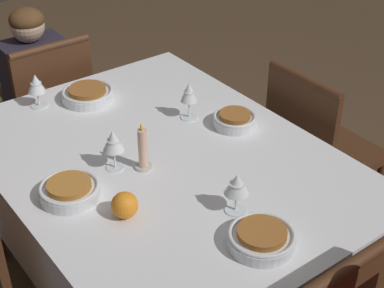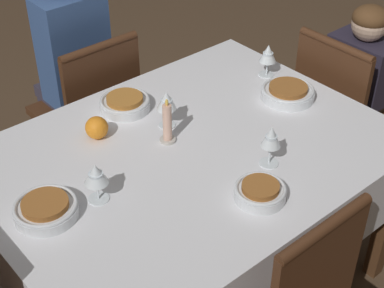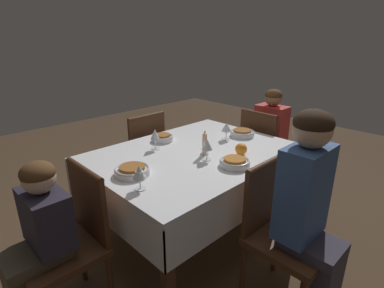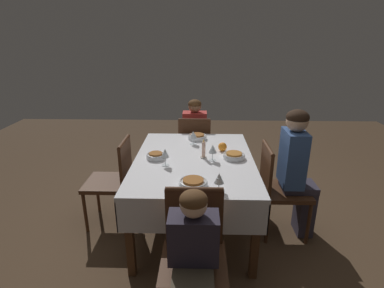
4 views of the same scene
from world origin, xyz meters
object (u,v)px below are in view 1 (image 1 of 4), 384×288
Objects in this scene: chair_west at (48,108)px; wine_glass_west at (36,85)px; bowl_west at (88,94)px; wine_glass_north at (189,93)px; candle_centerpiece at (143,151)px; bowl_east at (262,238)px; dining_table at (163,176)px; wine_glass_south at (113,142)px; bowl_south at (70,190)px; person_child_dark at (33,88)px; bowl_north at (235,119)px; orange_fruit at (125,205)px; chair_north at (316,147)px; wine_glass_east at (237,185)px.

wine_glass_west is at bearing 64.07° from chair_west.
bowl_west is 1.51× the size of wine_glass_west.
wine_glass_north is 0.87× the size of candle_centerpiece.
wine_glass_north reaches higher than bowl_east.
bowl_west is at bearing 91.81° from chair_west.
candle_centerpiece reaches higher than bowl_west.
dining_table is 8.16× the size of candle_centerpiece.
dining_table is 9.68× the size of wine_glass_south.
wine_glass_north is (-0.17, 0.25, 0.19)m from dining_table.
bowl_south is at bearing -88.55° from dining_table.
bowl_south is (0.01, -0.37, 0.11)m from dining_table.
person_child_dark reaches higher than bowl_north.
bowl_north is at bearing 108.71° from orange_fruit.
wine_glass_south is 0.70× the size of bowl_west.
chair_north is 6.23× the size of wine_glass_east.
bowl_south reaches higher than dining_table.
chair_west is 0.92m from wine_glass_north.
wine_glass_west reaches higher than wine_glass_east.
chair_north is at bearing 113.57° from wine_glass_east.
person_child_dark is 6.91× the size of wine_glass_east.
bowl_south is 0.64m from bowl_east.
person_child_dark is 5.40× the size of candle_centerpiece.
chair_west is at bearing -161.78° from wine_glass_north.
wine_glass_south reaches higher than wine_glass_west.
wine_glass_east is (1.36, 0.04, 0.33)m from chair_west.
orange_fruit is at bearing 25.95° from bowl_south.
dining_table is at bearing 17.39° from wine_glass_west.
wine_glass_east is at bearing 2.54° from dining_table.
bowl_south is 0.22m from wine_glass_south.
wine_glass_north reaches higher than bowl_west.
wine_glass_south is at bearing 82.25° from person_child_dark.
bowl_south is at bearing -147.69° from bowl_east.
bowl_west is 0.21m from wine_glass_west.
wine_glass_south is 1.05× the size of wine_glass_west.
bowl_west is (0.43, 0.01, 0.26)m from chair_west.
wine_glass_north is (0.45, 0.44, 0.01)m from wine_glass_west.
wine_glass_west is at bearing -135.58° from wine_glass_north.
person_child_dark is 1.21m from bowl_north.
person_child_dark reaches higher than chair_west.
orange_fruit is at bearing -23.85° from wine_glass_south.
candle_centerpiece is at bearing -164.14° from wine_glass_east.
candle_centerpiece reaches higher than bowl_north.
chair_north is at bearing 97.84° from orange_fruit.
bowl_south is at bearing -75.35° from wine_glass_south.
chair_west is 6.23× the size of wine_glass_east.
orange_fruit is at bearing -71.29° from bowl_north.
bowl_north is (0.03, 0.52, -0.08)m from wine_glass_south.
dining_table is 1.15m from person_child_dark.
wine_glass_west is at bearing 164.23° from bowl_south.
wine_glass_west is at bearing -162.61° from dining_table.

